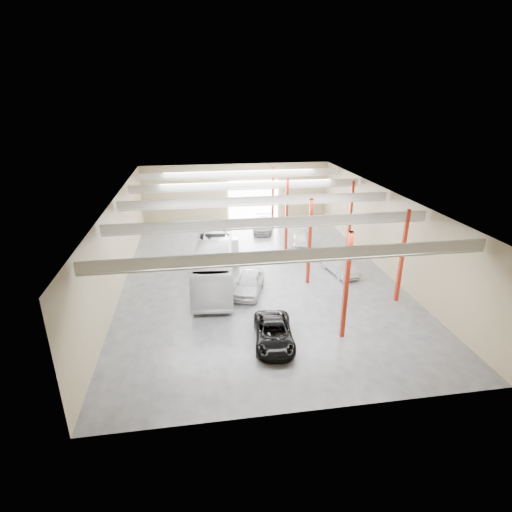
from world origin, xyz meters
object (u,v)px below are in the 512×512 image
object	(u,v)px
car_row_b	(229,249)
car_right_near	(339,265)
coach_bus	(214,261)
car_row_a	(249,283)
car_right_far	(301,240)
car_row_c	(263,225)
black_sedan	(274,333)

from	to	relation	value
car_row_b	car_right_near	bearing A→B (deg)	-24.21
coach_bus	car_row_b	distance (m)	5.29
car_row_a	car_right_far	size ratio (longest dim) A/B	1.11
car_row_c	car_right_near	xyz separation A→B (m)	(4.54, -12.51, 0.01)
car_right_near	coach_bus	bearing A→B (deg)	169.84
car_row_b	car_row_c	world-z (taller)	car_row_b
coach_bus	car_right_near	world-z (taller)	coach_bus
coach_bus	car_right_far	size ratio (longest dim) A/B	2.89
car_row_b	car_row_c	bearing A→B (deg)	63.83
car_row_b	car_row_c	distance (m)	8.75
coach_bus	car_row_c	world-z (taller)	coach_bus
car_right_near	car_right_far	size ratio (longest dim) A/B	1.04
coach_bus	car_right_far	world-z (taller)	coach_bus
car_row_a	car_right_near	world-z (taller)	car_row_a
black_sedan	car_row_a	distance (m)	7.09
car_row_a	black_sedan	bearing A→B (deg)	-67.28
car_row_a	car_right_far	bearing A→B (deg)	73.00
coach_bus	black_sedan	size ratio (longest dim) A/B	2.48
car_row_a	car_right_near	bearing A→B (deg)	35.30
black_sedan	car_row_b	bearing A→B (deg)	101.96
car_row_b	car_row_a	bearing A→B (deg)	-78.79
black_sedan	car_row_b	xyz separation A→B (m)	(-1.38, 14.56, 0.14)
car_right_far	black_sedan	bearing A→B (deg)	-95.48
coach_bus	car_row_b	world-z (taller)	coach_bus
coach_bus	car_row_a	world-z (taller)	coach_bus
coach_bus	black_sedan	xyz separation A→B (m)	(3.02, -9.62, -1.03)
car_row_c	black_sedan	bearing A→B (deg)	-86.10
coach_bus	car_right_near	distance (m)	10.73
car_row_c	car_right_near	size ratio (longest dim) A/B	1.12
coach_bus	car_row_b	xyz separation A→B (m)	(1.65, 4.95, -0.89)
car_row_b	car_right_far	distance (m)	7.73
car_right_near	car_right_far	world-z (taller)	car_right_near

